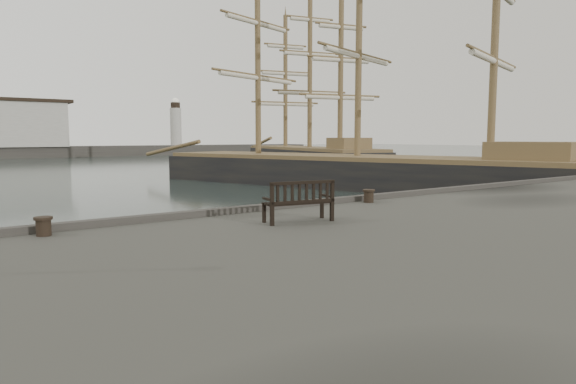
% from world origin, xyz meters
% --- Properties ---
extents(ground, '(400.00, 400.00, 0.00)m').
position_xyz_m(ground, '(0.00, 0.00, 0.00)').
color(ground, black).
rests_on(ground, ground).
extents(bench, '(1.91, 0.95, 1.05)m').
position_xyz_m(bench, '(-0.22, -2.50, 1.89)').
color(bench, black).
rests_on(bench, quay).
extents(bollard_left, '(0.43, 0.43, 0.43)m').
position_xyz_m(bollard_left, '(-5.97, -0.64, 1.77)').
color(bollard_left, black).
rests_on(bollard_left, quay).
extents(bollard_right, '(0.51, 0.51, 0.44)m').
position_xyz_m(bollard_right, '(4.12, -0.69, 1.78)').
color(bollard_right, black).
rests_on(bollard_right, quay).
extents(tall_ship_main, '(17.19, 34.98, 25.90)m').
position_xyz_m(tall_ship_main, '(18.88, 15.33, 0.67)').
color(tall_ship_main, black).
rests_on(tall_ship_main, ground).
extents(tall_ship_far, '(11.97, 27.44, 23.01)m').
position_xyz_m(tall_ship_far, '(29.15, 34.11, 0.77)').
color(tall_ship_far, black).
rests_on(tall_ship_far, ground).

